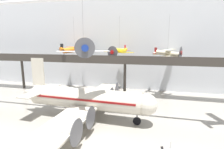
# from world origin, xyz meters

# --- Properties ---
(ground_plane) EXTENTS (260.00, 260.00, 0.00)m
(ground_plane) POSITION_xyz_m (0.00, 0.00, 0.00)
(ground_plane) COLOR gray
(hangar_back_wall) EXTENTS (140.00, 3.00, 25.73)m
(hangar_back_wall) POSITION_xyz_m (0.00, 30.23, 12.87)
(hangar_back_wall) COLOR silver
(hangar_back_wall) RESTS_ON ground
(mezzanine_walkway) EXTENTS (110.00, 3.20, 10.27)m
(mezzanine_walkway) POSITION_xyz_m (0.00, 21.59, 8.60)
(mezzanine_walkway) COLOR #38332D
(mezzanine_walkway) RESTS_ON ground
(airliner_silver_main) EXTENTS (25.57, 29.12, 10.57)m
(airliner_silver_main) POSITION_xyz_m (-4.67, 7.11, 3.64)
(airliner_silver_main) COLOR beige
(airliner_silver_main) RESTS_ON ground
(suspended_plane_orange_highwing) EXTENTS (8.66, 8.09, 10.40)m
(suspended_plane_orange_highwing) POSITION_xyz_m (-13.82, 23.22, 11.47)
(suspended_plane_orange_highwing) COLOR orange
(suspended_plane_white_twin) EXTENTS (7.34, 6.47, 8.49)m
(suspended_plane_white_twin) POSITION_xyz_m (-3.19, 3.91, 12.43)
(suspended_plane_white_twin) COLOR silver
(suspended_plane_cream_biplane) EXTENTS (7.08, 8.24, 10.27)m
(suspended_plane_cream_biplane) POSITION_xyz_m (10.17, 24.33, 10.74)
(suspended_plane_cream_biplane) COLOR beige
(suspended_plane_yellow_lowwing) EXTENTS (8.27, 7.10, 10.29)m
(suspended_plane_yellow_lowwing) POSITION_xyz_m (-1.80, 24.09, 11.20)
(suspended_plane_yellow_lowwing) COLOR yellow
(stanchion_barrier) EXTENTS (0.36, 0.36, 1.08)m
(stanchion_barrier) POSITION_xyz_m (9.47, 0.98, 0.33)
(stanchion_barrier) COLOR #B2B5BA
(stanchion_barrier) RESTS_ON ground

